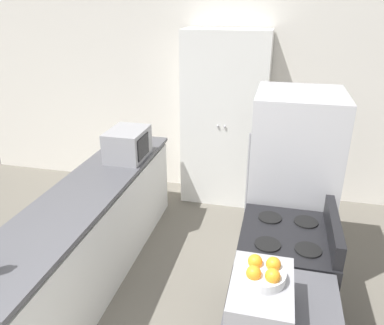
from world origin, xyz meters
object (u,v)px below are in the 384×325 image
at_px(stove, 282,284).
at_px(fruit_bowl, 263,273).
at_px(refrigerator, 291,190).
at_px(toaster_oven, 260,301).
at_px(microwave, 128,144).
at_px(pantry_cabinet, 224,120).

distance_m(stove, fruit_bowl, 1.08).
xyz_separation_m(refrigerator, toaster_oven, (-0.17, -1.58, 0.16)).
bearing_deg(refrigerator, stove, -92.09).
distance_m(refrigerator, toaster_oven, 1.59).
height_order(refrigerator, microwave, refrigerator).
bearing_deg(refrigerator, toaster_oven, -96.15).
distance_m(refrigerator, fruit_bowl, 1.60).
xyz_separation_m(stove, fruit_bowl, (-0.14, -0.79, 0.72)).
height_order(pantry_cabinet, microwave, pantry_cabinet).
distance_m(microwave, toaster_oven, 2.33).
bearing_deg(fruit_bowl, microwave, 128.72).
xyz_separation_m(pantry_cabinet, stove, (0.77, -2.08, -0.59)).
height_order(pantry_cabinet, toaster_oven, pantry_cabinet).
bearing_deg(stove, pantry_cabinet, 110.33).
xyz_separation_m(microwave, fruit_bowl, (1.45, -1.81, 0.12)).
bearing_deg(toaster_oven, refrigerator, 83.85).
distance_m(pantry_cabinet, stove, 2.29).
bearing_deg(fruit_bowl, stove, 80.04).
relative_size(toaster_oven, fruit_bowl, 2.06).
bearing_deg(refrigerator, microwave, 171.13).
bearing_deg(toaster_oven, fruit_bowl, 80.77).
xyz_separation_m(pantry_cabinet, microwave, (-0.82, -1.06, 0.00)).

